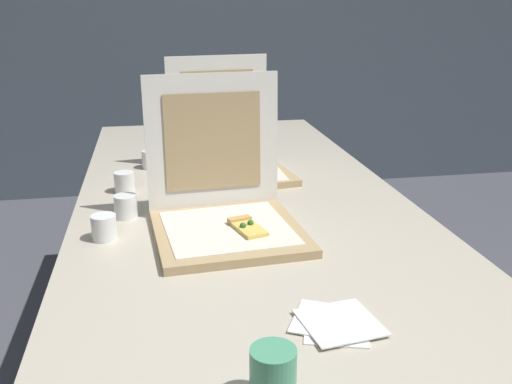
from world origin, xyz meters
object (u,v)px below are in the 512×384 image
object	(u,v)px
cup_printed_front	(273,376)
table	(240,207)
cup_white_mid	(125,182)
napkin_pile	(335,323)
cup_white_near_left	(104,227)
cup_white_far	(151,159)
pizza_box_middle	(229,157)
cup_white_near_center	(126,206)
pizza_box_front	(225,210)

from	to	relation	value
cup_printed_front	table	bearing A→B (deg)	84.03
cup_white_mid	napkin_pile	bearing A→B (deg)	-64.69
cup_white_near_left	cup_white_mid	size ratio (longest dim) A/B	1.00
cup_white_near_left	cup_white_mid	xyz separation A→B (m)	(0.04, 0.38, 0.00)
cup_white_near_left	cup_white_far	distance (m)	0.65
cup_white_mid	cup_white_far	bearing A→B (deg)	72.13
cup_white_far	table	bearing A→B (deg)	-51.66
pizza_box_middle	cup_white_far	distance (m)	0.29
cup_white_near_center	cup_printed_front	distance (m)	0.87
cup_white_near_left	table	bearing A→B (deg)	36.57
cup_white_near_left	cup_white_near_center	bearing A→B (deg)	71.86
cup_white_near_left	napkin_pile	world-z (taller)	cup_white_near_left
cup_white_near_center	cup_printed_front	xyz separation A→B (m)	(0.24, -0.83, 0.01)
cup_printed_front	napkin_pile	bearing A→B (deg)	50.07
cup_white_mid	cup_printed_front	xyz separation A→B (m)	(0.25, -1.06, 0.01)
table	cup_white_far	distance (m)	0.45
cup_printed_front	napkin_pile	size ratio (longest dim) A/B	0.50
cup_white_mid	napkin_pile	size ratio (longest dim) A/B	0.35
table	cup_white_mid	bearing A→B (deg)	166.69
cup_white_mid	cup_white_far	distance (m)	0.27
pizza_box_middle	cup_white_far	xyz separation A→B (m)	(-0.27, 0.11, -0.02)
pizza_box_middle	cup_white_mid	xyz separation A→B (m)	(-0.35, -0.15, -0.02)
cup_white_far	cup_white_mid	bearing A→B (deg)	-107.87
pizza_box_middle	cup_printed_front	distance (m)	1.22
pizza_box_middle	cup_printed_front	bearing A→B (deg)	-102.70
table	cup_white_far	world-z (taller)	cup_white_far
cup_printed_front	cup_white_near_center	bearing A→B (deg)	106.29
pizza_box_front	cup_white_near_center	xyz separation A→B (m)	(-0.26, 0.15, -0.02)
pizza_box_front	cup_white_far	distance (m)	0.66
cup_white_near_center	napkin_pile	distance (m)	0.76
cup_white_near_left	pizza_box_front	bearing A→B (deg)	0.49
pizza_box_front	cup_white_far	size ratio (longest dim) A/B	6.42
table	pizza_box_middle	bearing A→B (deg)	90.93
cup_white_mid	cup_white_near_center	size ratio (longest dim) A/B	1.00
cup_white_mid	cup_white_far	xyz separation A→B (m)	(0.08, 0.26, 0.00)
cup_printed_front	napkin_pile	distance (m)	0.25
pizza_box_middle	cup_white_mid	bearing A→B (deg)	-165.00
napkin_pile	pizza_box_middle	bearing A→B (deg)	93.34
cup_white_near_left	cup_printed_front	bearing A→B (deg)	-66.92
cup_printed_front	napkin_pile	world-z (taller)	cup_printed_front
pizza_box_front	cup_printed_front	bearing A→B (deg)	-95.81
cup_white_mid	cup_white_near_center	distance (m)	0.23
cup_white_far	pizza_box_front	bearing A→B (deg)	-73.48
pizza_box_front	cup_printed_front	xyz separation A→B (m)	(-0.02, -0.69, -0.01)
pizza_box_middle	pizza_box_front	bearing A→B (deg)	-106.80
pizza_box_middle	napkin_pile	distance (m)	1.03
napkin_pile	cup_white_far	bearing A→B (deg)	106.17
table	pizza_box_front	world-z (taller)	pizza_box_front
cup_white_mid	cup_white_far	size ratio (longest dim) A/B	1.00
pizza_box_middle	cup_white_mid	distance (m)	0.38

